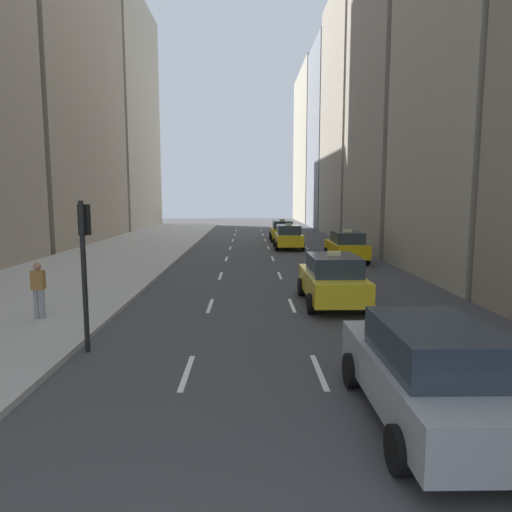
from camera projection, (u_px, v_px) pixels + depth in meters
name	position (u px, v px, depth m)	size (l,w,h in m)	color
sidewalk_left	(118.00, 256.00, 28.32)	(8.00, 66.00, 0.15)	#ADAAA3
lane_markings	(276.00, 266.00, 24.54)	(5.72, 56.00, 0.01)	white
building_row_right	(374.00, 100.00, 39.38)	(6.00, 80.03, 30.31)	gray
taxi_lead	(288.00, 237.00, 32.72)	(2.02, 4.40, 1.87)	yellow
taxi_second	(332.00, 279.00, 15.67)	(2.02, 4.40, 1.87)	yellow
taxi_third	(282.00, 231.00, 38.76)	(2.02, 4.40, 1.87)	yellow
taxi_fourth	(346.00, 246.00, 26.34)	(2.02, 4.40, 1.87)	yellow
sedan_black_near	(428.00, 372.00, 7.34)	(2.02, 4.54, 1.73)	#9EA0A5
pedestrian_mid_block	(38.00, 287.00, 13.27)	(0.36, 0.22, 1.65)	gray
traffic_light_pole	(84.00, 251.00, 10.71)	(0.24, 0.42, 3.60)	black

